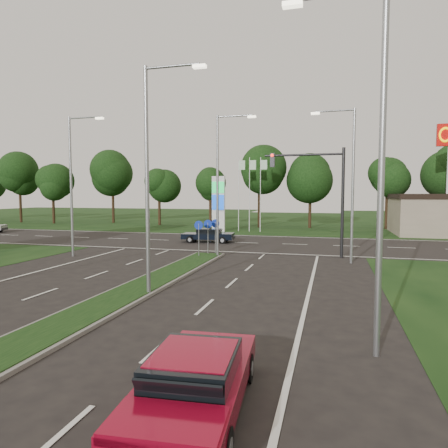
# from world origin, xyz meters

# --- Properties ---
(ground) EXTENTS (160.00, 160.00, 0.00)m
(ground) POSITION_xyz_m (0.00, 0.00, 0.00)
(ground) COLOR black
(ground) RESTS_ON ground
(verge_far) EXTENTS (160.00, 50.00, 0.02)m
(verge_far) POSITION_xyz_m (0.00, 55.00, 0.00)
(verge_far) COLOR black
(verge_far) RESTS_ON ground
(cross_road) EXTENTS (160.00, 12.00, 0.02)m
(cross_road) POSITION_xyz_m (0.00, 24.00, 0.00)
(cross_road) COLOR black
(cross_road) RESTS_ON ground
(median_kerb) EXTENTS (2.00, 26.00, 0.12)m
(median_kerb) POSITION_xyz_m (0.00, 4.00, 0.06)
(median_kerb) COLOR slate
(median_kerb) RESTS_ON ground
(streetlight_median_near) EXTENTS (2.53, 0.22, 9.00)m
(streetlight_median_near) POSITION_xyz_m (1.00, 6.00, 5.08)
(streetlight_median_near) COLOR gray
(streetlight_median_near) RESTS_ON ground
(streetlight_median_far) EXTENTS (2.53, 0.22, 9.00)m
(streetlight_median_far) POSITION_xyz_m (1.00, 16.00, 5.08)
(streetlight_median_far) COLOR gray
(streetlight_median_far) RESTS_ON ground
(streetlight_left_far) EXTENTS (2.53, 0.22, 9.00)m
(streetlight_left_far) POSITION_xyz_m (-8.30, 14.00, 5.08)
(streetlight_left_far) COLOR gray
(streetlight_left_far) RESTS_ON ground
(streetlight_right_far) EXTENTS (2.53, 0.22, 9.00)m
(streetlight_right_far) POSITION_xyz_m (8.80, 16.00, 5.08)
(streetlight_right_far) COLOR gray
(streetlight_right_far) RESTS_ON ground
(streetlight_right_near) EXTENTS (2.53, 0.22, 9.00)m
(streetlight_right_near) POSITION_xyz_m (8.80, 2.00, 5.08)
(streetlight_right_near) COLOR gray
(streetlight_right_near) RESTS_ON ground
(traffic_signal) EXTENTS (5.10, 0.42, 7.00)m
(traffic_signal) POSITION_xyz_m (7.19, 18.00, 4.65)
(traffic_signal) COLOR black
(traffic_signal) RESTS_ON ground
(median_signs) EXTENTS (1.16, 1.76, 2.38)m
(median_signs) POSITION_xyz_m (0.00, 16.40, 1.71)
(median_signs) COLOR gray
(median_signs) RESTS_ON ground
(gas_pylon) EXTENTS (5.80, 1.26, 8.00)m
(gas_pylon) POSITION_xyz_m (-3.79, 33.05, 3.20)
(gas_pylon) COLOR silver
(gas_pylon) RESTS_ON ground
(treeline_far) EXTENTS (6.00, 6.00, 9.90)m
(treeline_far) POSITION_xyz_m (0.10, 39.93, 6.83)
(treeline_far) COLOR black
(treeline_far) RESTS_ON ground
(red_sedan) EXTENTS (2.12, 4.47, 1.19)m
(red_sedan) POSITION_xyz_m (5.47, -1.69, 0.64)
(red_sedan) COLOR maroon
(red_sedan) RESTS_ON ground
(navy_sedan) EXTENTS (4.42, 2.14, 1.18)m
(navy_sedan) POSITION_xyz_m (-2.17, 23.49, 0.63)
(navy_sedan) COLOR black
(navy_sedan) RESTS_ON ground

